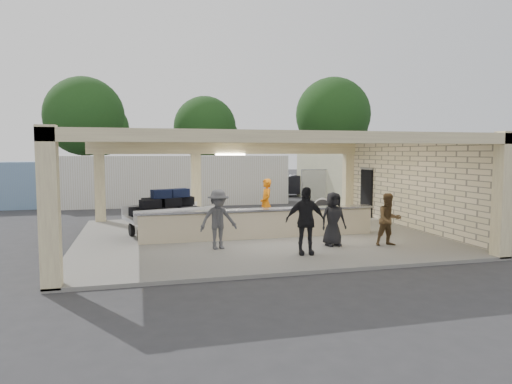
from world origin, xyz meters
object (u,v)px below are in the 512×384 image
object	(u,v)px
drum_fan	(323,208)
baggage_counter	(260,223)
car_white_b	(396,184)
baggage_handler	(266,204)
car_white_a	(345,187)
passenger_c	(218,219)
passenger_d	(333,219)
luggage_cart	(167,211)
passenger_a	(389,220)
car_dark	(301,186)
passenger_b	(305,221)
container_white	(174,180)

from	to	relation	value
drum_fan	baggage_counter	bearing A→B (deg)	-111.79
drum_fan	car_white_b	size ratio (longest dim) A/B	0.19
baggage_handler	car_white_a	xyz separation A→B (m)	(8.62, 11.16, -0.39)
passenger_c	car_white_a	xyz separation A→B (m)	(11.01, 14.36, -0.34)
baggage_handler	passenger_d	size ratio (longest dim) A/B	1.14
luggage_cart	passenger_c	xyz separation A→B (m)	(1.35, -2.50, 0.02)
passenger_a	passenger_c	bearing A→B (deg)	172.73
drum_fan	car_dark	xyz separation A→B (m)	(3.10, 11.07, 0.12)
car_white_a	passenger_c	bearing A→B (deg)	166.37
car_white_b	car_dark	bearing A→B (deg)	89.99
baggage_counter	luggage_cart	size ratio (longest dim) A/B	2.65
passenger_b	car_white_b	xyz separation A→B (m)	(12.83, 16.22, -0.29)
drum_fan	passenger_d	xyz separation A→B (m)	(-1.88, -5.28, 0.34)
container_white	passenger_d	bearing A→B (deg)	-73.64
passenger_a	passenger_b	bearing A→B (deg)	-168.90
passenger_a	passenger_b	world-z (taller)	passenger_b
luggage_cart	passenger_d	xyz separation A→B (m)	(4.87, -2.91, -0.04)
baggage_counter	car_dark	xyz separation A→B (m)	(6.82, 14.51, 0.12)
baggage_counter	car_dark	size ratio (longest dim) A/B	1.92
drum_fan	passenger_a	xyz separation A→B (m)	(-0.23, -5.73, 0.32)
passenger_b	passenger_c	size ratio (longest dim) A/B	1.08
baggage_counter	passenger_d	bearing A→B (deg)	-45.12
passenger_d	passenger_c	bearing A→B (deg)	169.58
passenger_a	passenger_d	world-z (taller)	passenger_d
passenger_b	passenger_c	distance (m)	2.61
passenger_a	passenger_b	size ratio (longest dim) A/B	0.85
luggage_cart	baggage_handler	distance (m)	3.81
luggage_cart	container_white	world-z (taller)	container_white
passenger_d	car_white_a	bearing A→B (deg)	59.33
baggage_handler	passenger_a	size ratio (longest dim) A/B	1.16
baggage_handler	car_dark	bearing A→B (deg)	154.75
luggage_cart	baggage_counter	bearing A→B (deg)	-33.47
luggage_cart	car_white_b	bearing A→B (deg)	22.84
passenger_b	container_white	size ratio (longest dim) A/B	0.15
drum_fan	passenger_c	world-z (taller)	passenger_c
passenger_a	container_white	size ratio (longest dim) A/B	0.13
passenger_c	passenger_a	bearing A→B (deg)	-19.61
baggage_counter	passenger_c	world-z (taller)	passenger_c
passenger_b	passenger_d	size ratio (longest dim) A/B	1.15
passenger_b	car_dark	size ratio (longest dim) A/B	0.45
passenger_b	drum_fan	bearing A→B (deg)	71.95
passenger_d	container_white	xyz separation A→B (m)	(-3.81, 13.41, 0.46)
luggage_cart	drum_fan	xyz separation A→B (m)	(6.75, 2.38, -0.38)
passenger_b	car_white_b	world-z (taller)	passenger_b
passenger_c	car_dark	world-z (taller)	passenger_c
drum_fan	luggage_cart	bearing A→B (deg)	-135.08
passenger_c	passenger_d	size ratio (longest dim) A/B	1.07
drum_fan	baggage_handler	distance (m)	3.46
passenger_d	car_dark	world-z (taller)	passenger_d
passenger_b	passenger_d	xyz separation A→B (m)	(1.26, 0.90, -0.13)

